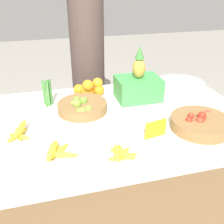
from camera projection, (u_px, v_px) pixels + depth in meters
ground_plane at (112, 201)px, 1.99m from camera, size 12.00×12.00×0.00m
market_table at (112, 164)px, 1.83m from camera, size 1.79×1.16×0.72m
lime_bowl at (82, 107)px, 1.74m from camera, size 0.33×0.33×0.10m
tomato_basket at (201, 123)px, 1.54m from camera, size 0.35×0.35×0.11m
orange_pile at (89, 89)px, 1.97m from camera, size 0.22×0.18×0.14m
metal_bowl at (180, 86)px, 2.08m from camera, size 0.38×0.38×0.06m
price_sign at (156, 129)px, 1.45m from camera, size 0.13×0.03×0.10m
produce_crate at (138, 86)px, 1.89m from camera, size 0.31×0.24×0.39m
veg_bundle at (48, 93)px, 1.80m from camera, size 0.06×0.05×0.18m
banana_bunch_front_center at (56, 151)px, 1.31m from camera, size 0.17×0.19×0.06m
banana_bunch_middle_left at (121, 154)px, 1.30m from camera, size 0.16×0.15×0.05m
banana_bunch_front_right at (19, 132)px, 1.47m from camera, size 0.13×0.18×0.06m
vendor_person at (88, 68)px, 2.49m from camera, size 0.31×0.31×1.62m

